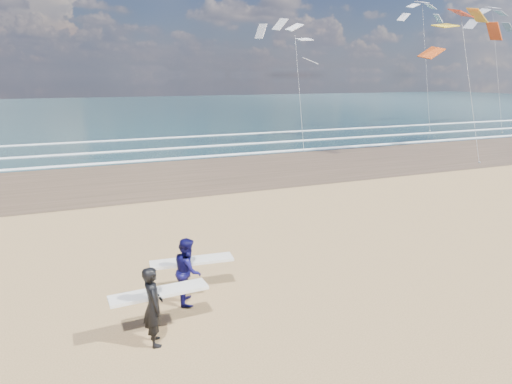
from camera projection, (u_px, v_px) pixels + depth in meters
name	position (u px, v px, depth m)	size (l,w,h in m)	color
wet_sand_strip	(401.00, 155.00, 33.97)	(220.00, 12.00, 0.01)	#473826
ocean	(202.00, 108.00, 82.32)	(220.00, 100.00, 0.02)	#173034
foam_breakers	(330.00, 138.00, 43.00)	(220.00, 11.70, 0.05)	white
surfer_near	(154.00, 304.00, 9.96)	(2.22, 0.99, 1.82)	black
surfer_far	(188.00, 270.00, 11.82)	(2.24, 1.20, 1.76)	#0D0B42
kite_0	(466.00, 60.00, 31.86)	(7.13, 4.88, 11.43)	slate
kite_1	(298.00, 72.00, 36.57)	(5.96, 4.76, 10.75)	slate
kite_2	(496.00, 55.00, 47.56)	(6.38, 4.80, 13.90)	slate
kite_5	(425.00, 55.00, 48.82)	(5.64, 4.72, 14.53)	slate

